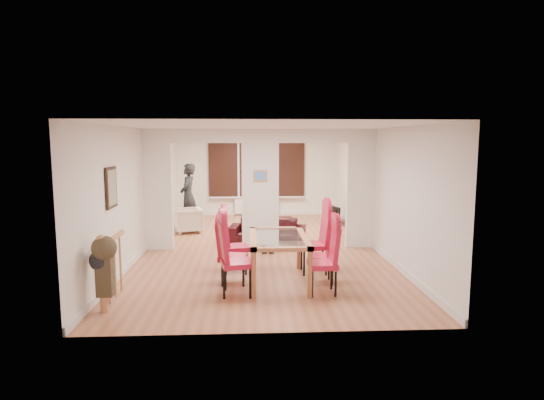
{
  "coord_description": "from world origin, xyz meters",
  "views": [
    {
      "loc": [
        -0.24,
        -9.83,
        2.35
      ],
      "look_at": [
        0.29,
        0.6,
        0.98
      ],
      "focal_mm": 30.0,
      "sensor_mm": 36.0,
      "label": 1
    }
  ],
  "objects": [
    {
      "name": "room_walls",
      "position": [
        0.0,
        0.0,
        1.3
      ],
      "size": [
        5.0,
        9.0,
        2.6
      ],
      "primitive_type": null,
      "color": "silver",
      "rests_on": "floor"
    },
    {
      "name": "dining_chair_la",
      "position": [
        -0.43,
        -3.06,
        0.59
      ],
      "size": [
        0.55,
        0.55,
        1.17
      ],
      "primitive_type": null,
      "rotation": [
        0.0,
        0.0,
        0.19
      ],
      "color": "#AC112F",
      "rests_on": "floor"
    },
    {
      "name": "wall_poster",
      "position": [
        -2.47,
        -2.4,
        1.6
      ],
      "size": [
        0.04,
        0.52,
        0.67
      ],
      "primitive_type": "cube",
      "color": "gray",
      "rests_on": "room_walls"
    },
    {
      "name": "armchair",
      "position": [
        -1.82,
        1.79,
        0.32
      ],
      "size": [
        0.84,
        0.85,
        0.63
      ],
      "primitive_type": "imported",
      "rotation": [
        0.0,
        0.0,
        -1.3
      ],
      "color": "beige",
      "rests_on": "floor"
    },
    {
      "name": "coffee_table",
      "position": [
        0.4,
        2.44,
        0.12
      ],
      "size": [
        1.12,
        0.62,
        0.25
      ],
      "primitive_type": null,
      "rotation": [
        0.0,
        0.0,
        -0.07
      ],
      "color": "black",
      "rests_on": "floor"
    },
    {
      "name": "bay_window_blinds",
      "position": [
        0.0,
        4.44,
        1.5
      ],
      "size": [
        3.0,
        0.08,
        1.8
      ],
      "primitive_type": "cube",
      "color": "black",
      "rests_on": "room_walls"
    },
    {
      "name": "person",
      "position": [
        -1.89,
        2.48,
        0.87
      ],
      "size": [
        0.69,
        0.5,
        1.74
      ],
      "primitive_type": "imported",
      "rotation": [
        0.0,
        0.0,
        -1.72
      ],
      "color": "black",
      "rests_on": "floor"
    },
    {
      "name": "dining_table",
      "position": [
        0.24,
        -2.48,
        0.39
      ],
      "size": [
        0.94,
        1.68,
        0.79
      ],
      "primitive_type": null,
      "color": "#A45E3C",
      "rests_on": "floor"
    },
    {
      "name": "pillar_photo",
      "position": [
        0.0,
        -0.1,
        1.6
      ],
      "size": [
        0.3,
        0.03,
        0.25
      ],
      "primitive_type": "cube",
      "color": "#4C8CD8",
      "rests_on": "divider_wall"
    },
    {
      "name": "bottle",
      "position": [
        0.47,
        2.32,
        0.4
      ],
      "size": [
        0.08,
        0.08,
        0.3
      ],
      "primitive_type": "cylinder",
      "color": "#143F19",
      "rests_on": "coffee_table"
    },
    {
      "name": "radiator",
      "position": [
        0.0,
        4.4,
        0.3
      ],
      "size": [
        1.4,
        0.08,
        0.5
      ],
      "primitive_type": "cube",
      "color": "white",
      "rests_on": "floor"
    },
    {
      "name": "dining_chair_lb",
      "position": [
        -0.51,
        -2.51,
        0.53
      ],
      "size": [
        0.5,
        0.5,
        1.05
      ],
      "primitive_type": null,
      "rotation": [
        0.0,
        0.0,
        -0.21
      ],
      "color": "#AC112F",
      "rests_on": "floor"
    },
    {
      "name": "floor",
      "position": [
        0.0,
        0.0,
        0.0
      ],
      "size": [
        5.0,
        9.0,
        0.01
      ],
      "primitive_type": "cube",
      "color": "#A96544",
      "rests_on": "ground"
    },
    {
      "name": "dining_chair_rc",
      "position": [
        0.91,
        -1.96,
        0.59
      ],
      "size": [
        0.51,
        0.51,
        1.18
      ],
      "primitive_type": null,
      "rotation": [
        0.0,
        0.0,
        0.1
      ],
      "color": "#AC112F",
      "rests_on": "floor"
    },
    {
      "name": "pendant_light",
      "position": [
        0.3,
        3.3,
        2.15
      ],
      "size": [
        0.36,
        0.36,
        0.36
      ],
      "primitive_type": "sphere",
      "color": "orange",
      "rests_on": "room_walls"
    },
    {
      "name": "dining_chair_lc",
      "position": [
        -0.48,
        -1.87,
        0.54
      ],
      "size": [
        0.5,
        0.5,
        1.08
      ],
      "primitive_type": null,
      "rotation": [
        0.0,
        0.0,
        0.18
      ],
      "color": "#AC112F",
      "rests_on": "floor"
    },
    {
      "name": "dining_chair_rb",
      "position": [
        0.94,
        -2.55,
        0.51
      ],
      "size": [
        0.5,
        0.5,
        1.03
      ],
      "primitive_type": null,
      "rotation": [
        0.0,
        0.0,
        -0.25
      ],
      "color": "#AC112F",
      "rests_on": "floor"
    },
    {
      "name": "stair_newel",
      "position": [
        -2.25,
        -3.2,
        0.55
      ],
      "size": [
        0.4,
        1.2,
        1.1
      ],
      "primitive_type": null,
      "color": "#BA7A55",
      "rests_on": "floor"
    },
    {
      "name": "television",
      "position": [
        2.0,
        2.69,
        0.27
      ],
      "size": [
        0.94,
        0.37,
        0.54
      ],
      "primitive_type": "imported",
      "rotation": [
        0.0,
        0.0,
        1.84
      ],
      "color": "black",
      "rests_on": "floor"
    },
    {
      "name": "dining_chair_ra",
      "position": [
        0.88,
        -3.07,
        0.54
      ],
      "size": [
        0.44,
        0.44,
        1.09
      ],
      "primitive_type": null,
      "rotation": [
        0.0,
        0.0,
        -0.01
      ],
      "color": "#AC112F",
      "rests_on": "floor"
    },
    {
      "name": "shoes",
      "position": [
        0.14,
        -0.43,
        0.05
      ],
      "size": [
        0.25,
        0.27,
        0.1
      ],
      "primitive_type": null,
      "color": "black",
      "rests_on": "floor"
    },
    {
      "name": "sofa",
      "position": [
        0.19,
        0.65,
        0.26
      ],
      "size": [
        1.87,
        0.98,
        0.52
      ],
      "primitive_type": "imported",
      "rotation": [
        0.0,
        0.0,
        -0.16
      ],
      "color": "black",
      "rests_on": "floor"
    },
    {
      "name": "bowl",
      "position": [
        0.29,
        2.44,
        0.28
      ],
      "size": [
        0.21,
        0.21,
        0.05
      ],
      "primitive_type": "imported",
      "color": "black",
      "rests_on": "coffee_table"
    },
    {
      "name": "divider_wall",
      "position": [
        0.0,
        0.0,
        1.3
      ],
      "size": [
        5.0,
        0.18,
        2.6
      ],
      "primitive_type": "cube",
      "color": "white",
      "rests_on": "floor"
    }
  ]
}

